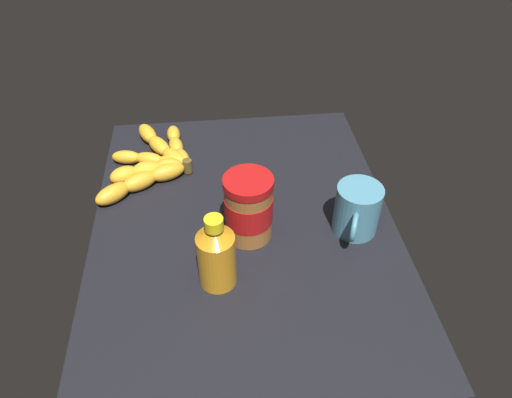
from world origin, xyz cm
name	(u,v)px	position (x,y,z in cm)	size (l,w,h in cm)	color
ground_plane	(244,229)	(0.00, 0.00, -1.50)	(75.17, 57.68, 3.01)	black
banana_bunch	(154,162)	(-19.21, -18.06, 1.72)	(29.00, 20.15, 3.74)	gold
peanut_butter_jar	(249,208)	(2.80, 0.63, 6.55)	(8.86, 8.86, 13.14)	#9E602D
honey_bottle	(216,254)	(13.19, -5.61, 6.44)	(6.33, 6.33, 14.44)	orange
coffee_mug	(357,210)	(3.67, 20.53, 4.88)	(11.85, 8.41, 9.72)	teal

